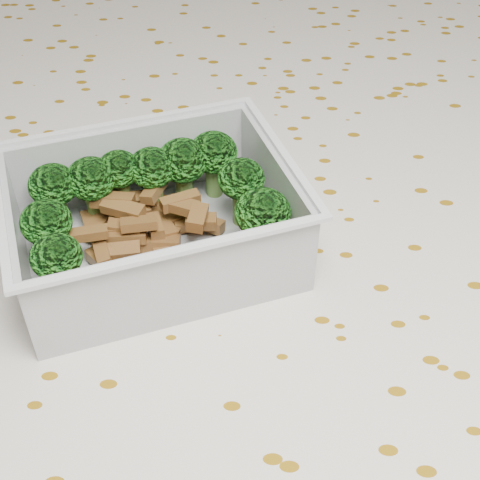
{
  "coord_description": "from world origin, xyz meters",
  "views": [
    {
      "loc": [
        0.0,
        -0.29,
        1.05
      ],
      "look_at": [
        -0.01,
        0.01,
        0.78
      ],
      "focal_mm": 50.0,
      "sensor_mm": 36.0,
      "label": 1
    }
  ],
  "objects": [
    {
      "name": "dining_table",
      "position": [
        0.0,
        0.0,
        0.67
      ],
      "size": [
        1.4,
        0.9,
        0.75
      ],
      "color": "brown",
      "rests_on": "ground"
    },
    {
      "name": "lunch_container",
      "position": [
        -0.06,
        0.02,
        0.78
      ],
      "size": [
        0.21,
        0.19,
        0.06
      ],
      "color": "silver",
      "rests_on": "tablecloth"
    },
    {
      "name": "tablecloth",
      "position": [
        0.0,
        0.0,
        0.72
      ],
      "size": [
        1.46,
        0.96,
        0.19
      ],
      "color": "silver",
      "rests_on": "dining_table"
    },
    {
      "name": "sausage",
      "position": [
        -0.04,
        -0.01,
        0.77
      ],
      "size": [
        0.14,
        0.08,
        0.02
      ],
      "color": "#C26530",
      "rests_on": "lunch_container"
    },
    {
      "name": "broccoli_florets",
      "position": [
        -0.06,
        0.04,
        0.79
      ],
      "size": [
        0.16,
        0.14,
        0.05
      ],
      "color": "#608C3F",
      "rests_on": "lunch_container"
    },
    {
      "name": "meat_pile",
      "position": [
        -0.07,
        0.03,
        0.77
      ],
      "size": [
        0.1,
        0.08,
        0.03
      ],
      "color": "brown",
      "rests_on": "lunch_container"
    }
  ]
}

